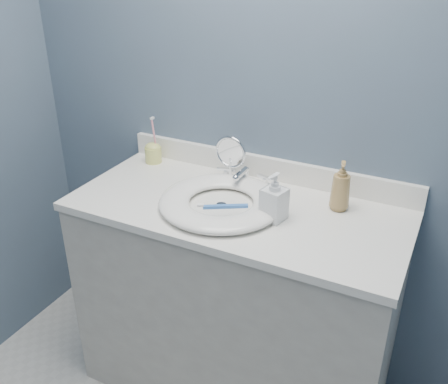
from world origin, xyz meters
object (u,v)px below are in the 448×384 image
Objects in this scene: soap_bottle_clear at (274,197)px; toothbrush_holder at (153,152)px; makeup_mirror at (231,158)px; soap_bottle_amber at (341,186)px.

toothbrush_holder is (-0.64, 0.22, -0.04)m from soap_bottle_clear.
soap_bottle_clear is (0.26, -0.19, -0.02)m from makeup_mirror.
makeup_mirror reaches higher than soap_bottle_amber.
soap_bottle_amber is at bearing 56.28° from soap_bottle_clear.
soap_bottle_amber is at bearing -0.50° from makeup_mirror.
toothbrush_holder reaches higher than soap_bottle_amber.
makeup_mirror is 1.06× the size of soap_bottle_amber.
toothbrush_holder is at bearing 177.69° from makeup_mirror.
soap_bottle_amber reaches higher than soap_bottle_clear.
makeup_mirror is 0.32m from soap_bottle_clear.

